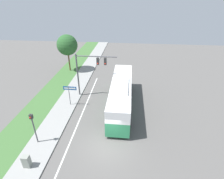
{
  "coord_description": "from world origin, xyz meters",
  "views": [
    {
      "loc": [
        1.76,
        -11.82,
        12.72
      ],
      "look_at": [
        -0.28,
        7.91,
        1.85
      ],
      "focal_mm": 28.0,
      "sensor_mm": 36.0,
      "label": 1
    }
  ],
  "objects_px": {
    "street_sign": "(70,91)",
    "utility_cabinet": "(26,161)",
    "signal_gantry": "(89,67)",
    "pedestrian_signal": "(33,124)",
    "bus": "(121,93)"
  },
  "relations": [
    {
      "from": "street_sign",
      "to": "utility_cabinet",
      "type": "xyz_separation_m",
      "value": [
        -0.76,
        -9.4,
        -1.37
      ]
    },
    {
      "from": "signal_gantry",
      "to": "pedestrian_signal",
      "type": "bearing_deg",
      "value": -109.21
    },
    {
      "from": "bus",
      "to": "utility_cabinet",
      "type": "xyz_separation_m",
      "value": [
        -7.16,
        -9.8,
        -1.26
      ]
    },
    {
      "from": "bus",
      "to": "pedestrian_signal",
      "type": "height_order",
      "value": "bus"
    },
    {
      "from": "pedestrian_signal",
      "to": "bus",
      "type": "bearing_deg",
      "value": 42.95
    },
    {
      "from": "utility_cabinet",
      "to": "bus",
      "type": "bearing_deg",
      "value": 53.87
    },
    {
      "from": "bus",
      "to": "signal_gantry",
      "type": "distance_m",
      "value": 5.45
    },
    {
      "from": "street_sign",
      "to": "pedestrian_signal",
      "type": "bearing_deg",
      "value": -100.39
    },
    {
      "from": "street_sign",
      "to": "utility_cabinet",
      "type": "bearing_deg",
      "value": -94.59
    },
    {
      "from": "bus",
      "to": "signal_gantry",
      "type": "relative_size",
      "value": 1.99
    },
    {
      "from": "bus",
      "to": "street_sign",
      "type": "height_order",
      "value": "bus"
    },
    {
      "from": "bus",
      "to": "pedestrian_signal",
      "type": "relative_size",
      "value": 3.56
    },
    {
      "from": "bus",
      "to": "street_sign",
      "type": "relative_size",
      "value": 4.3
    },
    {
      "from": "bus",
      "to": "utility_cabinet",
      "type": "height_order",
      "value": "bus"
    },
    {
      "from": "signal_gantry",
      "to": "pedestrian_signal",
      "type": "relative_size",
      "value": 1.79
    }
  ]
}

